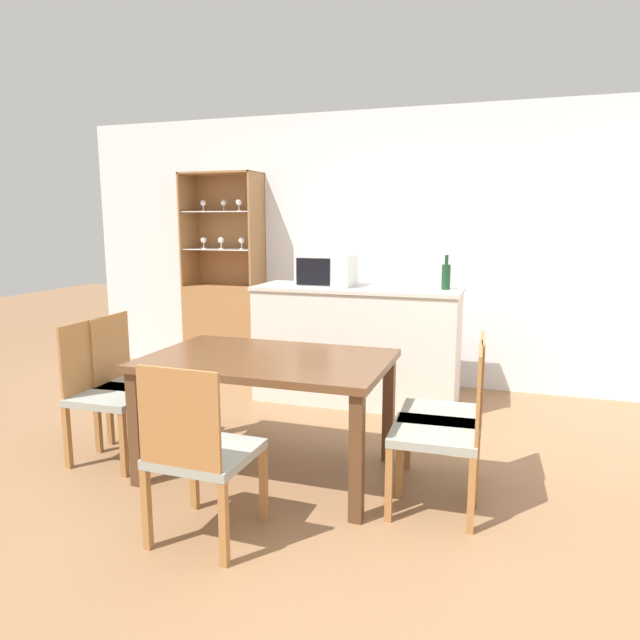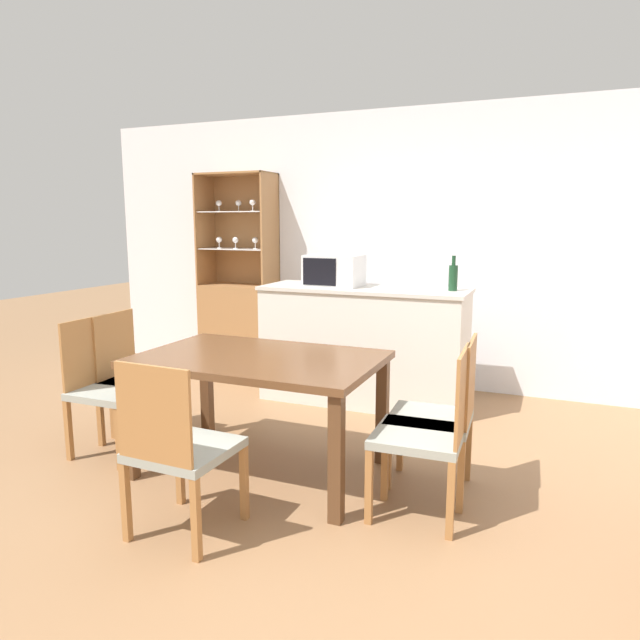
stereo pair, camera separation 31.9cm
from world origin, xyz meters
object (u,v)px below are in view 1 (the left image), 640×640
Objects in this scene: dining_chair_side_left_near at (107,392)px; wine_bottle at (446,276)px; dining_table at (268,371)px; dining_chair_head_near at (200,452)px; dining_chair_side_right_far at (449,413)px; dining_chair_side_left_far at (134,381)px; display_cabinet at (225,315)px; microwave at (327,270)px; dining_chair_side_right_near at (444,429)px.

wine_bottle is at bearing 131.21° from dining_chair_side_left_near.
dining_table is 1.60× the size of dining_chair_head_near.
dining_chair_side_right_far is 2.14m from dining_chair_side_left_far.
display_cabinet is 1.97m from dining_chair_side_left_far.
dining_chair_side_right_far is at bearing -50.00° from microwave.
wine_bottle is (2.25, -0.47, 0.50)m from display_cabinet.
dining_chair_side_right_near is at bearing 33.68° from dining_chair_head_near.
dining_chair_side_left_far and dining_chair_side_left_near have the same top height.
microwave is (-1.19, 1.70, 0.67)m from dining_chair_side_right_near.
dining_chair_side_right_far is 1.98m from microwave.
dining_chair_side_right_near is at bearing -42.22° from display_cabinet.
dining_chair_head_near is (1.07, -0.67, 0.00)m from dining_chair_side_left_near.
dining_table is at bearing 96.64° from dining_chair_side_left_near.
dining_chair_head_near is (1.07, -0.95, 0.00)m from dining_chair_side_left_far.
dining_chair_side_right_near reaches higher than dining_table.
wine_bottle is at bearing 2.45° from microwave.
microwave is (-1.19, 1.42, 0.67)m from dining_chair_side_right_far.
dining_chair_head_near is at bearing -109.82° from wine_bottle.
wine_bottle is (-0.20, 1.75, 0.65)m from dining_chair_side_right_near.
dining_chair_side_right_near is at bearing -83.55° from wine_bottle.
dining_chair_side_left_near is at bearing 149.32° from dining_chair_head_near.
dining_chair_head_near is at bearing 128.73° from dining_chair_side_right_far.
dining_chair_side_right_far and dining_chair_head_near have the same top height.
dining_chair_side_right_far is at bearing 43.19° from dining_chair_head_near.
wine_bottle reaches higher than dining_table.
dining_chair_side_left_far is at bearing 179.14° from dining_chair_side_left_near.
dining_chair_side_right_near is 2.19m from microwave.
dining_chair_side_left_far is (-1.07, 0.14, -0.19)m from dining_table.
dining_chair_side_left_far is 0.28m from dining_chair_side_left_near.
wine_bottle is at bearing 123.54° from dining_chair_side_left_far.
display_cabinet reaches higher than dining_chair_head_near.
dining_chair_side_left_near reaches higher than dining_table.
dining_table is at bearing -85.37° from microwave.
display_cabinet is 2.35m from wine_bottle.
display_cabinet is 2.50m from dining_table.
wine_bottle reaches higher than dining_chair_side_left_near.
display_cabinet is at bearing -172.90° from dining_chair_side_left_near.
dining_chair_side_right_near is at bearing 89.23° from dining_chair_side_left_near.
dining_chair_side_right_near is at bearing -54.96° from microwave.
display_cabinet is 3.21m from dining_chair_head_near.
dining_chair_side_left_near is at bearing -3.70° from dining_chair_side_left_far.
dining_table is 1.09m from dining_chair_side_left_near.
dining_chair_head_near is (-0.00, -0.81, -0.19)m from dining_table.
display_cabinet is 2.23× the size of dining_chair_side_right_far.
dining_chair_side_right_far reaches higher than dining_table.
display_cabinet is 2.23× the size of dining_chair_head_near.
wine_bottle is (-0.20, 1.47, 0.65)m from dining_chair_side_right_far.
display_cabinet is 2.23× the size of dining_chair_side_right_near.
display_cabinet reaches higher than dining_chair_side_left_far.
dining_chair_side_right_far is 1.00× the size of dining_chair_side_left_near.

